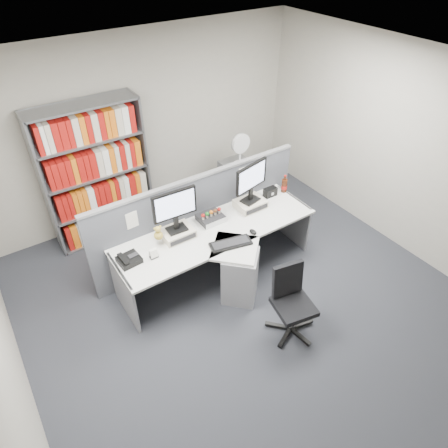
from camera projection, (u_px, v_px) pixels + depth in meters
ground at (254, 311)px, 4.90m from camera, size 5.50×5.50×0.00m
room_shell at (262, 187)px, 3.80m from camera, size 5.04×5.54×2.72m
partition at (199, 217)px, 5.32m from camera, size 3.00×0.08×1.27m
desk at (226, 256)px, 5.01m from camera, size 2.60×1.20×0.72m
monitor_riser_left at (177, 233)px, 4.86m from camera, size 0.38×0.31×0.10m
monitor_riser_right at (250, 204)px, 5.34m from camera, size 0.38×0.31×0.10m
monitor_left at (175, 208)px, 4.63m from camera, size 0.54×0.18×0.55m
monitor_right at (251, 179)px, 5.11m from camera, size 0.53×0.22×0.55m
desktop_pc at (211, 218)px, 5.12m from camera, size 0.31×0.27×0.08m
figurines at (211, 213)px, 5.05m from camera, size 0.29×0.05×0.09m
keyboard at (231, 244)px, 4.76m from camera, size 0.53×0.30×0.03m
mouse at (253, 232)px, 4.93m from camera, size 0.07×0.11×0.04m
desk_phone at (129, 260)px, 4.51m from camera, size 0.26×0.24×0.10m
desk_calendar at (154, 254)px, 4.57m from camera, size 0.10×0.07×0.12m
plush_toy at (158, 234)px, 4.65m from camera, size 0.11×0.11×0.19m
speaker at (270, 192)px, 5.55m from camera, size 0.18×0.10×0.12m
cola_bottle at (284, 186)px, 5.61m from camera, size 0.08×0.08×0.26m
shelving_unit at (96, 176)px, 5.50m from camera, size 1.41×0.40×2.00m
filing_cabinet at (239, 184)px, 6.52m from camera, size 0.45×0.61×0.70m
desk_fan at (240, 146)px, 6.10m from camera, size 0.31×0.19×0.53m
office_chair at (291, 299)px, 4.44m from camera, size 0.57×0.56×0.86m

